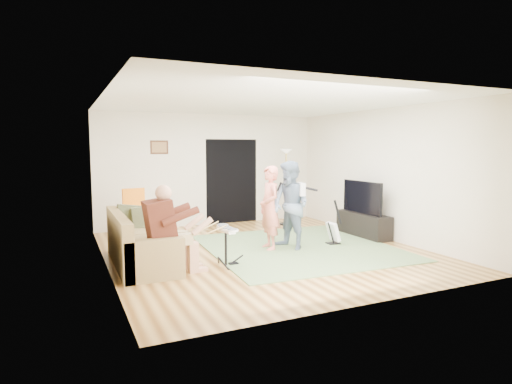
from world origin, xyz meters
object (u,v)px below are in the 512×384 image
(guitarist, at_px, (291,205))
(television, at_px, (362,197))
(drum_kit, at_px, (226,249))
(tv_cabinet, at_px, (363,225))
(sofa, at_px, (137,248))
(singer, at_px, (270,208))
(torchiere_lamp, at_px, (286,173))
(dining_chair, at_px, (137,224))
(guitar_spare, at_px, (334,232))

(guitarist, height_order, television, guitarist)
(drum_kit, distance_m, guitarist, 1.70)
(drum_kit, height_order, tv_cabinet, drum_kit)
(guitarist, bearing_deg, sofa, -106.63)
(drum_kit, height_order, guitarist, guitarist)
(singer, height_order, torchiere_lamp, torchiere_lamp)
(torchiere_lamp, height_order, dining_chair, torchiere_lamp)
(guitarist, xyz_separation_m, television, (1.95, 0.36, 0.02))
(drum_kit, height_order, torchiere_lamp, torchiere_lamp)
(singer, height_order, television, singer)
(sofa, relative_size, guitar_spare, 2.40)
(guitarist, relative_size, guitar_spare, 1.88)
(singer, bearing_deg, tv_cabinet, 99.55)
(guitar_spare, distance_m, tv_cabinet, 1.11)
(dining_chair, height_order, tv_cabinet, dining_chair)
(guitarist, xyz_separation_m, torchiere_lamp, (1.15, 2.28, 0.45))
(television, bearing_deg, dining_chair, 163.14)
(sofa, xyz_separation_m, guitar_spare, (3.76, -0.10, -0.03))
(sofa, distance_m, singer, 2.49)
(guitarist, height_order, torchiere_lamp, torchiere_lamp)
(guitarist, relative_size, dining_chair, 1.53)
(torchiere_lamp, distance_m, television, 2.12)
(sofa, xyz_separation_m, dining_chair, (0.27, 1.64, 0.10))
(tv_cabinet, bearing_deg, guitarist, -169.74)
(dining_chair, distance_m, television, 4.69)
(dining_chair, bearing_deg, torchiere_lamp, 0.82)
(dining_chair, bearing_deg, television, -24.72)
(drum_kit, xyz_separation_m, tv_cabinet, (3.50, 0.94, -0.03))
(singer, height_order, guitarist, guitarist)
(singer, bearing_deg, guitar_spare, 87.04)
(sofa, height_order, television, television)
(singer, bearing_deg, guitarist, 72.52)
(sofa, xyz_separation_m, guitarist, (2.80, -0.07, 0.54))
(torchiere_lamp, bearing_deg, tv_cabinet, -66.22)
(television, bearing_deg, drum_kit, -164.79)
(guitarist, bearing_deg, dining_chair, -139.33)
(torchiere_lamp, height_order, television, torchiere_lamp)
(sofa, xyz_separation_m, singer, (2.44, 0.07, 0.50))
(guitar_spare, distance_m, television, 1.22)
(dining_chair, bearing_deg, drum_kit, -73.89)
(singer, distance_m, guitarist, 0.39)
(sofa, relative_size, singer, 1.35)
(sofa, bearing_deg, guitarist, -1.49)
(dining_chair, bearing_deg, tv_cabinet, -24.55)
(guitarist, bearing_deg, singer, -126.92)
(tv_cabinet, relative_size, television, 1.17)
(singer, bearing_deg, torchiere_lamp, 148.95)
(sofa, height_order, drum_kit, sofa)
(singer, distance_m, tv_cabinet, 2.43)
(singer, xyz_separation_m, guitar_spare, (1.32, -0.17, -0.53))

